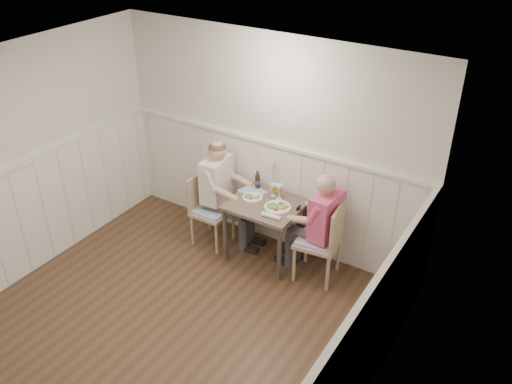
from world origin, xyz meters
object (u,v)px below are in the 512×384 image
man_in_pink (321,234)px  diner_cream (220,199)px  beer_bottle (258,181)px  chair_left (208,207)px  dining_table (265,211)px  chair_right (323,239)px  grass_vase (272,177)px

man_in_pink → diner_cream: 1.37m
beer_bottle → chair_left: bearing=-146.3°
dining_table → chair_right: 0.75m
diner_cream → grass_vase: bearing=24.2°
dining_table → diner_cream: diner_cream is taller
man_in_pink → grass_vase: (-0.79, 0.25, 0.38)m
chair_right → grass_vase: (-0.84, 0.29, 0.40)m
chair_right → beer_bottle: (-1.01, 0.24, 0.32)m
chair_left → chair_right: bearing=3.4°
man_in_pink → beer_bottle: size_ratio=5.74×
chair_left → diner_cream: size_ratio=0.66×
dining_table → man_in_pink: man_in_pink is taller
chair_left → man_in_pink: 1.47m
beer_bottle → dining_table: bearing=-44.2°
chair_right → diner_cream: 1.42m
beer_bottle → grass_vase: size_ratio=0.56×
dining_table → diner_cream: bearing=176.3°
dining_table → chair_right: size_ratio=0.85×
chair_right → chair_left: chair_right is taller
man_in_pink → chair_right: bearing=-43.4°
man_in_pink → beer_bottle: bearing=168.1°
chair_left → dining_table: bearing=6.0°
man_in_pink → chair_left: bearing=-174.9°
diner_cream → chair_right: bearing=-1.4°
chair_left → grass_vase: grass_vase is taller
chair_right → diner_cream: size_ratio=0.71×
dining_table → chair_left: (-0.77, -0.08, -0.15)m
chair_left → diner_cream: diner_cream is taller
chair_left → beer_bottle: size_ratio=3.95×
beer_bottle → grass_vase: 0.20m
man_in_pink → diner_cream: bearing=-179.7°
diner_cream → chair_left: bearing=-127.6°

